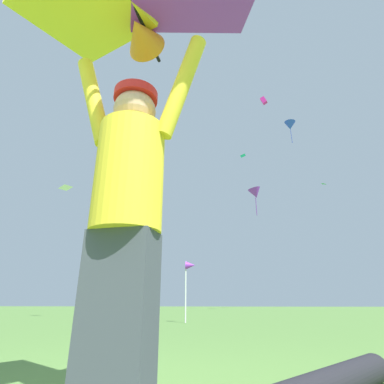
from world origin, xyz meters
TOP-DOWN VIEW (x-y plane):
  - kite_flyer_person at (0.14, 0.21)m, footprint 0.81×0.37m
  - held_stunt_kite at (0.13, 0.14)m, footprint 1.73×0.98m
  - distant_kite_green_mid_right at (-10.17, 33.68)m, footprint 0.72×0.66m
  - distant_kite_white_high_left at (-6.27, 9.75)m, footprint 0.55×0.56m
  - distant_kite_teal_overhead_distant at (2.11, 28.59)m, footprint 0.73×0.75m
  - distant_kite_magenta_far_center at (4.51, 25.64)m, footprint 0.79×0.58m
  - distant_kite_green_high_right at (11.98, 34.75)m, footprint 0.56×0.58m
  - distant_kite_orange_low_left at (-10.62, 29.93)m, footprint 0.72×0.86m
  - distant_kite_blue_low_right at (7.60, 29.02)m, footprint 1.35×1.36m
  - distant_kite_purple_mid_left at (3.08, 28.01)m, footprint 2.00×1.93m
  - spare_kite_bag at (1.17, 0.90)m, footprint 0.94×1.13m
  - marker_flag at (-0.68, 7.88)m, footprint 0.30×0.24m

SIDE VIEW (x-z plane):
  - spare_kite_bag at x=1.17m, z-range 0.00..0.18m
  - kite_flyer_person at x=0.14m, z-range -0.02..1.90m
  - marker_flag at x=-0.68m, z-range 0.62..2.32m
  - held_stunt_kite at x=0.13m, z-range 1.99..2.38m
  - distant_kite_white_high_left at x=-6.27m, z-range 5.02..5.20m
  - distant_kite_orange_low_left at x=-10.62m, z-range 5.26..6.18m
  - distant_kite_purple_mid_left at x=3.08m, z-range 9.53..12.58m
  - distant_kite_green_high_right at x=11.98m, z-range 14.17..14.44m
  - distant_kite_green_mid_right at x=-10.17m, z-range 15.23..15.67m
  - distant_kite_teal_overhead_distant at x=2.11m, z-range 15.60..15.87m
  - distant_kite_blue_low_right at x=7.60m, z-range 17.95..20.70m
  - distant_kite_magenta_far_center at x=4.51m, z-range 20.06..20.91m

